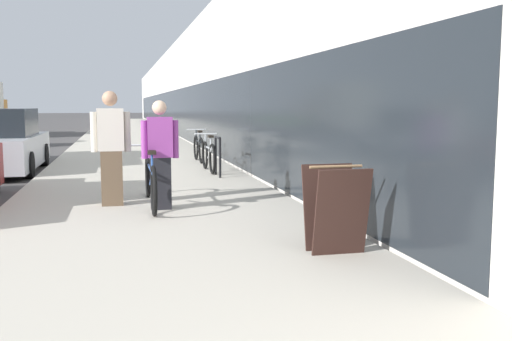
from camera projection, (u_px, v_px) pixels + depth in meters
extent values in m
cube|color=#BCB5A5|center=(130.00, 138.00, 26.57)|extent=(4.44, 70.00, 0.12)
cube|color=silver|center=(245.00, 93.00, 35.72)|extent=(10.00, 70.00, 4.66)
cube|color=#1E2328|center=(166.00, 111.00, 34.70)|extent=(0.10, 63.00, 2.20)
torus|color=black|center=(148.00, 176.00, 9.31)|extent=(0.06, 0.70, 0.70)
torus|color=black|center=(154.00, 191.00, 7.69)|extent=(0.06, 0.70, 0.70)
cylinder|color=#2D56A8|center=(150.00, 169.00, 8.47)|extent=(0.04, 1.42, 0.04)
cylinder|color=#2D56A8|center=(152.00, 178.00, 8.16)|extent=(0.04, 0.85, 0.32)
cylinder|color=#2D56A8|center=(152.00, 163.00, 7.94)|extent=(0.03, 0.03, 0.29)
cube|color=black|center=(152.00, 152.00, 7.92)|extent=(0.11, 0.22, 0.05)
cylinder|color=#2D56A8|center=(148.00, 154.00, 9.13)|extent=(0.03, 0.03, 0.30)
cylinder|color=silver|center=(147.00, 145.00, 9.12)|extent=(0.52, 0.03, 0.03)
cube|color=black|center=(161.00, 183.00, 8.23)|extent=(0.29, 0.21, 0.75)
cube|color=#933D93|center=(160.00, 137.00, 8.15)|extent=(0.35, 0.21, 0.58)
cylinder|color=#933D93|center=(144.00, 140.00, 8.11)|extent=(0.09, 0.09, 0.54)
cylinder|color=#933D93|center=(175.00, 139.00, 8.21)|extent=(0.09, 0.09, 0.54)
sphere|color=beige|center=(159.00, 108.00, 8.11)|extent=(0.21, 0.21, 0.21)
cube|color=brown|center=(112.00, 178.00, 8.54)|extent=(0.32, 0.23, 0.82)
cube|color=beige|center=(111.00, 130.00, 8.46)|extent=(0.38, 0.23, 0.63)
cylinder|color=beige|center=(94.00, 132.00, 8.41)|extent=(0.10, 0.10, 0.59)
cylinder|color=beige|center=(127.00, 132.00, 8.52)|extent=(0.10, 0.10, 0.59)
sphere|color=tan|center=(110.00, 98.00, 8.41)|extent=(0.22, 0.22, 0.22)
cylinder|color=black|center=(220.00, 158.00, 11.74)|extent=(0.05, 0.05, 0.82)
cylinder|color=black|center=(216.00, 156.00, 12.27)|extent=(0.05, 0.05, 0.82)
cylinder|color=black|center=(218.00, 137.00, 11.96)|extent=(0.05, 0.55, 0.05)
torus|color=black|center=(205.00, 155.00, 13.39)|extent=(0.06, 0.67, 0.67)
torus|color=black|center=(212.00, 159.00, 12.35)|extent=(0.06, 0.67, 0.67)
cylinder|color=#B7BCC1|center=(208.00, 148.00, 12.84)|extent=(0.04, 0.92, 0.04)
cylinder|color=#B7BCC1|center=(210.00, 153.00, 12.64)|extent=(0.04, 0.56, 0.31)
cylinder|color=#B7BCC1|center=(211.00, 143.00, 12.49)|extent=(0.03, 0.03, 0.28)
cube|color=black|center=(211.00, 136.00, 12.48)|extent=(0.11, 0.22, 0.05)
cylinder|color=#B7BCC1|center=(205.00, 140.00, 13.26)|extent=(0.03, 0.03, 0.29)
cylinder|color=silver|center=(205.00, 134.00, 13.25)|extent=(0.52, 0.03, 0.03)
torus|color=black|center=(196.00, 148.00, 15.58)|extent=(0.06, 0.67, 0.67)
torus|color=black|center=(201.00, 150.00, 14.61)|extent=(0.06, 0.67, 0.67)
cylinder|color=black|center=(198.00, 141.00, 15.07)|extent=(0.04, 0.85, 0.04)
cylinder|color=black|center=(199.00, 145.00, 14.89)|extent=(0.04, 0.52, 0.31)
cylinder|color=black|center=(200.00, 137.00, 14.75)|extent=(0.03, 0.03, 0.28)
cube|color=black|center=(200.00, 131.00, 14.73)|extent=(0.11, 0.22, 0.05)
cylinder|color=black|center=(196.00, 135.00, 15.46)|extent=(0.03, 0.03, 0.29)
cylinder|color=silver|center=(196.00, 130.00, 15.45)|extent=(0.52, 0.03, 0.03)
cube|color=#331E19|center=(342.00, 213.00, 5.64)|extent=(0.56, 0.20, 0.89)
cube|color=#331E19|center=(329.00, 206.00, 5.99)|extent=(0.56, 0.20, 0.89)
cylinder|color=#93704C|center=(336.00, 167.00, 5.76)|extent=(0.56, 0.03, 0.03)
cube|color=silver|center=(0.00, 151.00, 13.63)|extent=(1.76, 4.42, 0.73)
cylinder|color=black|center=(43.00, 155.00, 15.12)|extent=(0.22, 0.60, 0.60)
cylinder|color=black|center=(28.00, 165.00, 12.56)|extent=(0.22, 0.60, 0.60)
cylinder|color=black|center=(4.00, 127.00, 31.33)|extent=(0.28, 0.84, 0.84)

